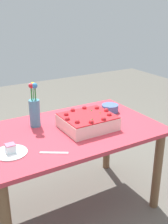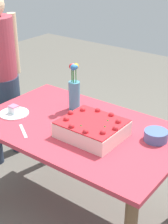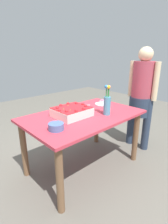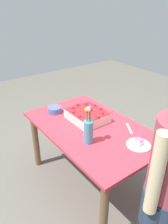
# 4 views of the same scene
# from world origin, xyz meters

# --- Properties ---
(ground_plane) EXTENTS (8.00, 8.00, 0.00)m
(ground_plane) POSITION_xyz_m (0.00, 0.00, 0.00)
(ground_plane) COLOR #646057
(dining_table) EXTENTS (1.38, 0.86, 0.72)m
(dining_table) POSITION_xyz_m (0.00, 0.00, 0.61)
(dining_table) COLOR #C33545
(dining_table) RESTS_ON ground_plane
(sheet_cake) EXTENTS (0.39, 0.33, 0.13)m
(sheet_cake) POSITION_xyz_m (0.14, -0.05, 0.77)
(sheet_cake) COLOR #FDD9CC
(sheet_cake) RESTS_ON dining_table
(serving_plate_with_slice) EXTENTS (0.21, 0.21, 0.06)m
(serving_plate_with_slice) POSITION_xyz_m (-0.49, -0.13, 0.74)
(serving_plate_with_slice) COLOR white
(serving_plate_with_slice) RESTS_ON dining_table
(cake_knife) EXTENTS (0.17, 0.12, 0.00)m
(cake_knife) POSITION_xyz_m (-0.25, -0.27, 0.72)
(cake_knife) COLOR silver
(cake_knife) RESTS_ON dining_table
(flower_vase) EXTENTS (0.08, 0.08, 0.35)m
(flower_vase) POSITION_xyz_m (-0.19, 0.19, 0.86)
(flower_vase) COLOR teal
(flower_vase) RESTS_ON dining_table
(fruit_bowl) EXTENTS (0.15, 0.15, 0.07)m
(fruit_bowl) POSITION_xyz_m (0.49, 0.14, 0.75)
(fruit_bowl) COLOR #4C68A0
(fruit_bowl) RESTS_ON dining_table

